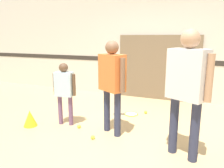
{
  "coord_description": "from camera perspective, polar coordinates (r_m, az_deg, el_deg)",
  "views": [
    {
      "loc": [
        1.12,
        -3.38,
        1.64
      ],
      "look_at": [
        -0.24,
        -0.11,
        0.87
      ],
      "focal_mm": 35.0,
      "sensor_mm": 36.0,
      "label": 1
    }
  ],
  "objects": [
    {
      "name": "person_student_left",
      "position": [
        4.12,
        -12.33,
        -0.84
      ],
      "size": [
        0.44,
        0.22,
        1.18
      ],
      "rotation": [
        0.0,
        0.0,
        0.14
      ],
      "color": "#6B4C70",
      "rests_on": "ground_plane"
    },
    {
      "name": "tennis_ball_near_instructor",
      "position": [
        3.68,
        -5.06,
        -13.69
      ],
      "size": [
        0.07,
        0.07,
        0.07
      ],
      "primitive_type": "sphere",
      "color": "#CCE038",
      "rests_on": "ground_plane"
    },
    {
      "name": "wall_panel",
      "position": [
        5.86,
        11.88,
        4.16
      ],
      "size": [
        2.11,
        0.05,
        1.69
      ],
      "color": "#756047",
      "rests_on": "ground_plane"
    },
    {
      "name": "person_instructor",
      "position": [
        3.6,
        -0.0,
        1.69
      ],
      "size": [
        0.54,
        0.43,
        1.59
      ],
      "rotation": [
        0.0,
        0.0,
        -0.5
      ],
      "color": "#2D334C",
      "rests_on": "ground_plane"
    },
    {
      "name": "tennis_ball_stray_left",
      "position": [
        4.12,
        -8.62,
        -10.9
      ],
      "size": [
        0.07,
        0.07,
        0.07
      ],
      "primitive_type": "sphere",
      "color": "#CCE038",
      "rests_on": "ground_plane"
    },
    {
      "name": "wall_back",
      "position": [
        5.87,
        11.83,
        11.55
      ],
      "size": [
        16.0,
        0.07,
        3.2
      ],
      "color": "beige",
      "rests_on": "ground_plane"
    },
    {
      "name": "tennis_ball_by_spare_racket",
      "position": [
        4.85,
        8.78,
        -7.27
      ],
      "size": [
        0.07,
        0.07,
        0.07
      ],
      "primitive_type": "sphere",
      "color": "#CCE038",
      "rests_on": "ground_plane"
    },
    {
      "name": "ground_plane",
      "position": [
        3.92,
        3.94,
        -12.52
      ],
      "size": [
        16.0,
        16.0,
        0.0
      ],
      "primitive_type": "plane",
      "color": "tan"
    },
    {
      "name": "person_student_right",
      "position": [
        3.01,
        19.06,
        0.7
      ],
      "size": [
        0.6,
        0.45,
        1.74
      ],
      "rotation": [
        0.0,
        0.0,
        2.69
      ],
      "color": "#2D334C",
      "rests_on": "ground_plane"
    },
    {
      "name": "training_cone",
      "position": [
        4.4,
        -20.62,
        -8.38
      ],
      "size": [
        0.25,
        0.25,
        0.3
      ],
      "color": "yellow",
      "rests_on": "ground_plane"
    },
    {
      "name": "racket_spare_on_floor",
      "position": [
        4.77,
        4.77,
        -7.8
      ],
      "size": [
        0.55,
        0.38,
        0.03
      ],
      "rotation": [
        0.0,
        0.0,
        3.54
      ],
      "color": "#C6D838",
      "rests_on": "ground_plane"
    }
  ]
}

